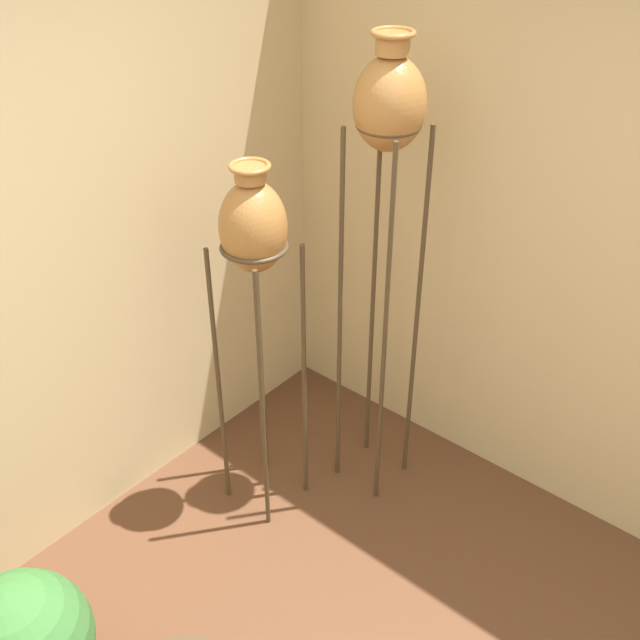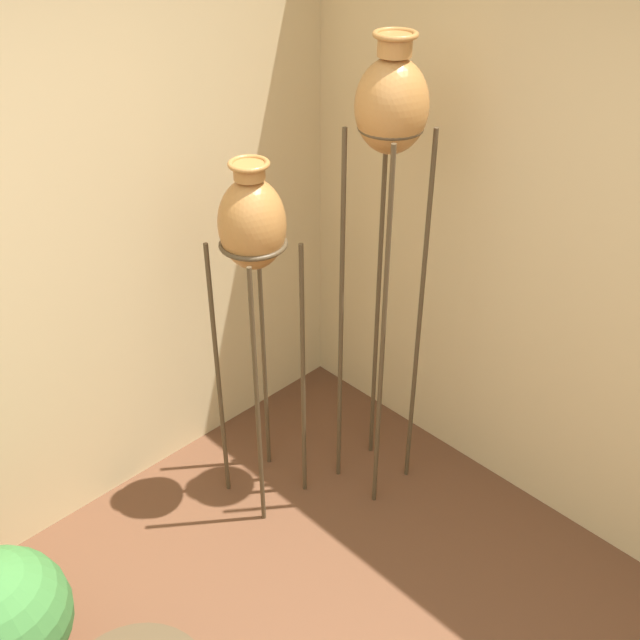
{
  "view_description": "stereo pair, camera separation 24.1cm",
  "coord_description": "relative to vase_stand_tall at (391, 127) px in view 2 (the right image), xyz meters",
  "views": [
    {
      "loc": [
        -0.77,
        -0.47,
        2.67
      ],
      "look_at": [
        1.23,
        1.22,
        0.94
      ],
      "focal_mm": 42.0,
      "sensor_mm": 36.0,
      "label": 1
    },
    {
      "loc": [
        -0.61,
        -0.65,
        2.67
      ],
      "look_at": [
        1.23,
        1.22,
        0.94
      ],
      "focal_mm": 42.0,
      "sensor_mm": 36.0,
      "label": 2
    }
  ],
  "objects": [
    {
      "name": "vase_stand_medium",
      "position": [
        -0.44,
        0.29,
        -0.39
      ],
      "size": [
        0.28,
        0.28,
        1.66
      ],
      "color": "#473823",
      "rests_on": "ground_plane"
    },
    {
      "name": "potted_plant",
      "position": [
        -1.73,
        0.17,
        -1.39
      ],
      "size": [
        0.48,
        0.48,
        0.65
      ],
      "color": "#B26647",
      "rests_on": "ground_plane"
    },
    {
      "name": "vase_stand_tall",
      "position": [
        0.0,
        0.0,
        0.0
      ],
      "size": [
        0.27,
        0.27,
        2.09
      ],
      "color": "#473823",
      "rests_on": "ground_plane"
    }
  ]
}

